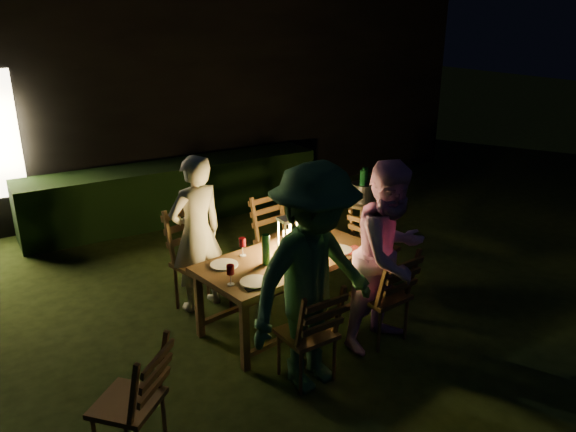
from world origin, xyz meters
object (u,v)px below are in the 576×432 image
chair_near_left (308,349)px  chair_spare (132,421)px  lantern (288,238)px  bottle_table (266,249)px  chair_far_right (279,254)px  person_opp_left (314,280)px  person_opp_right (390,256)px  chair_end (373,261)px  bottle_bucket_b (365,187)px  side_table (362,207)px  ice_bucket (363,192)px  bottle_bucket_a (362,190)px  chair_far_left (202,278)px  person_house_side (197,234)px  dining_table (287,263)px  chair_near_right (382,311)px

chair_near_left → chair_spare: (-1.44, -0.10, 0.00)m
lantern → bottle_table: size_ratio=1.25×
chair_far_right → person_opp_left: person_opp_left is taller
chair_spare → person_opp_left: 1.59m
person_opp_right → person_opp_left: (-0.89, -0.16, 0.07)m
chair_end → bottle_bucket_b: bearing=132.6°
side_table → bottle_bucket_b: bottle_bucket_b is taller
ice_bucket → bottle_bucket_a: 0.08m
chair_far_left → person_house_side: (-0.01, 0.05, 0.46)m
lantern → bottle_bucket_b: bearing=30.8°
chair_near_left → lantern: lantern is taller
person_opp_right → ice_bucket: person_opp_right is taller
person_opp_right → side_table: 2.09m
chair_near_left → ice_bucket: bearing=40.4°
dining_table → person_opp_right: (0.59, -0.73, 0.22)m
chair_spare → lantern: 2.13m
chair_far_right → chair_end: bearing=130.7°
person_opp_right → lantern: size_ratio=4.80×
bottle_bucket_a → bottle_bucket_b: 0.13m
ice_bucket → bottle_bucket_b: bearing=38.7°
person_opp_right → lantern: 0.96m
dining_table → person_opp_left: person_opp_left is taller
chair_near_right → chair_spare: bearing=-180.0°
chair_far_left → bottle_bucket_b: (2.32, 0.39, 0.48)m
chair_near_left → chair_far_right: (0.72, 1.69, 0.02)m
chair_far_right → chair_end: 1.03m
person_opp_left → ice_bucket: 2.77m
chair_far_left → chair_far_right: bearing=175.2°
chair_far_left → side_table: chair_far_left is taller
chair_end → person_opp_left: 1.98m
chair_far_right → dining_table: bearing=53.7°
chair_spare → person_opp_right: bearing=-38.0°
chair_far_left → side_table: bearing=174.0°
chair_near_right → ice_bucket: 2.09m
chair_end → side_table: size_ratio=1.42×
ice_bucket → lantern: bearing=-149.5°
chair_far_left → chair_end: (1.79, -0.47, -0.05)m
bottle_table → lantern: bearing=19.5°
chair_end → chair_near_right: bearing=-51.4°
person_opp_left → ice_bucket: person_opp_left is taller
chair_spare → person_opp_right: person_opp_right is taller
bottle_table → bottle_bucket_b: bearing=29.3°
person_house_side → chair_far_left: bearing=87.9°
dining_table → person_opp_right: 0.96m
chair_far_right → person_house_side: 1.11m
dining_table → lantern: (0.04, 0.06, 0.23)m
bottle_table → bottle_bucket_a: bearing=28.7°
person_opp_right → chair_end: bearing=46.3°
chair_far_right → bottle_table: 1.23m
person_opp_right → person_house_side: bearing=118.8°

